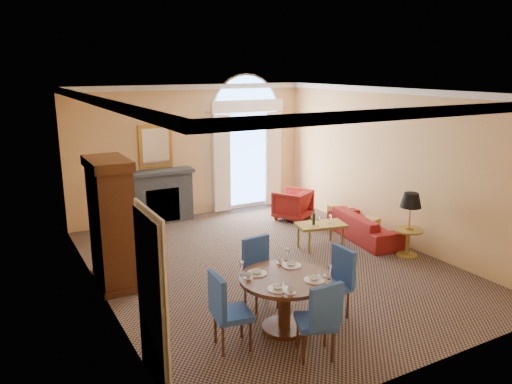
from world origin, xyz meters
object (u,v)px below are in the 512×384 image
dining_table (285,291)px  sofa (365,226)px  armoire (112,225)px  armchair (292,204)px  coffee_table (321,226)px  side_table (410,216)px

dining_table → sofa: size_ratio=0.65×
dining_table → armoire: bearing=122.4°
armchair → sofa: bearing=76.4°
armoire → dining_table: armoire is taller
armchair → coffee_table: 2.00m
armoire → side_table: bearing=-15.4°
armoire → armchair: size_ratio=2.73×
armoire → armchair: (4.70, 1.69, -0.69)m
armoire → side_table: size_ratio=1.75×
coffee_table → side_table: bearing=-33.5°
armoire → armchair: bearing=19.8°
sofa → side_table: bearing=-169.6°
dining_table → side_table: bearing=18.8°
coffee_table → armchair: bearing=86.6°
sofa → armchair: 2.05m
side_table → coffee_table: bearing=133.7°
armoire → armchair: 5.04m
armoire → side_table: 5.52m
coffee_table → side_table: size_ratio=0.86×
dining_table → coffee_table: (2.43, 2.47, -0.14)m
armoire → side_table: (5.32, -1.46, -0.23)m
dining_table → side_table: (3.61, 1.23, 0.22)m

